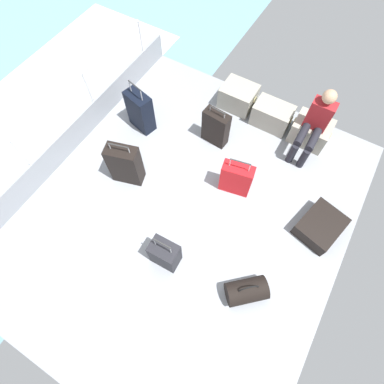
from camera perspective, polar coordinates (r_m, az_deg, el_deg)
name	(u,v)px	position (r m, az deg, el deg)	size (l,w,h in m)	color
ground_plane	(187,211)	(4.47, -0.90, -3.61)	(4.40, 5.20, 0.06)	gray
gunwale_port	(69,140)	(5.18, -22.23, 9.13)	(0.06, 5.20, 0.45)	gray
railing_port	(55,116)	(4.78, -24.53, 12.99)	(0.04, 4.20, 1.02)	silver
sea_wake	(21,126)	(6.52, -29.60, 10.76)	(12.00, 12.00, 0.01)	#6B99A8
cargo_crate_0	(238,97)	(5.49, 8.74, 17.42)	(0.61, 0.47, 0.40)	gray
cargo_crate_1	(272,115)	(5.32, 14.89, 13.82)	(0.65, 0.40, 0.40)	gray
cargo_crate_2	(310,131)	(5.30, 21.50, 10.66)	(0.61, 0.47, 0.39)	#9E9989
passenger_seated	(315,123)	(4.90, 22.25, 11.91)	(0.34, 0.66, 1.09)	maroon
suitcase_0	(216,128)	(4.85, 4.50, 12.05)	(0.43, 0.23, 0.72)	black
suitcase_1	(140,111)	(5.08, -9.77, 14.83)	(0.48, 0.34, 0.90)	black
suitcase_2	(236,179)	(4.39, 8.35, 2.54)	(0.48, 0.28, 0.74)	red
suitcase_3	(165,254)	(3.97, -5.13, -11.59)	(0.37, 0.26, 0.71)	black
suitcase_4	(320,226)	(4.59, 23.09, -5.95)	(0.65, 0.74, 0.23)	black
suitcase_5	(125,165)	(4.49, -12.51, 5.09)	(0.50, 0.35, 0.84)	black
duffel_bag	(247,291)	(4.02, 10.27, -17.93)	(0.57, 0.56, 0.43)	black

